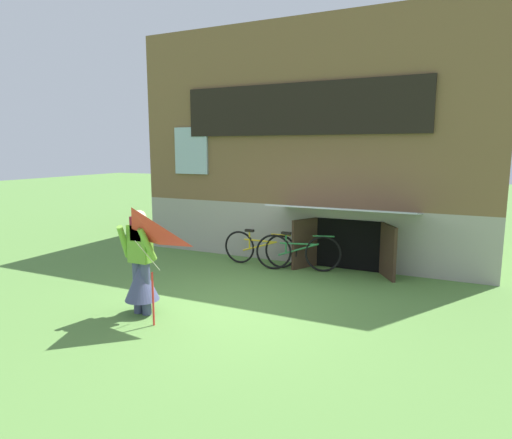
# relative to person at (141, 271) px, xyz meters

# --- Properties ---
(ground_plane) EXTENTS (60.00, 60.00, 0.00)m
(ground_plane) POSITION_rel_person_xyz_m (1.08, 0.90, -0.67)
(ground_plane) COLOR #56843D
(log_house) EXTENTS (7.93, 5.85, 5.20)m
(log_house) POSITION_rel_person_xyz_m (1.08, 6.26, 1.92)
(log_house) COLOR #9E998E
(log_house) RESTS_ON ground_plane
(person) EXTENTS (0.61, 0.52, 1.60)m
(person) POSITION_rel_person_xyz_m (0.00, 0.00, 0.00)
(person) COLOR #474C75
(person) RESTS_ON ground_plane
(kite) EXTENTS (0.94, 0.87, 1.64)m
(kite) POSITION_rel_person_xyz_m (0.32, -0.51, 0.64)
(kite) COLOR red
(kite) RESTS_ON ground_plane
(bicycle_green) EXTENTS (1.72, 0.51, 0.80)m
(bicycle_green) POSITION_rel_person_xyz_m (1.31, 3.32, -0.28)
(bicycle_green) COLOR black
(bicycle_green) RESTS_ON ground_plane
(bicycle_yellow) EXTENTS (1.70, 0.08, 0.77)m
(bicycle_yellow) POSITION_rel_person_xyz_m (0.42, 3.34, -0.30)
(bicycle_yellow) COLOR black
(bicycle_yellow) RESTS_ON ground_plane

